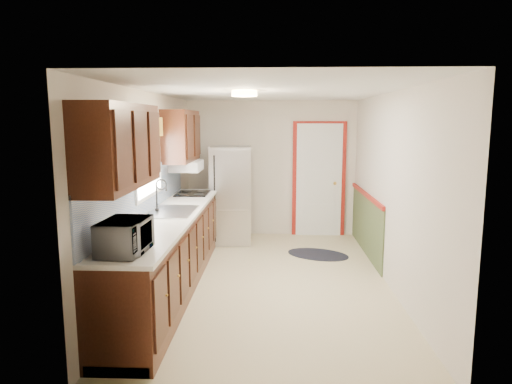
{
  "coord_description": "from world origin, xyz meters",
  "views": [
    {
      "loc": [
        0.06,
        -5.63,
        2.05
      ],
      "look_at": [
        -0.18,
        0.09,
        1.15
      ],
      "focal_mm": 32.0,
      "sensor_mm": 36.0,
      "label": 1
    }
  ],
  "objects": [
    {
      "name": "rug",
      "position": [
        0.74,
        1.2,
        0.01
      ],
      "size": [
        1.12,
        0.95,
        0.01
      ],
      "primitive_type": "ellipsoid",
      "rotation": [
        0.0,
        0.0,
        -0.41
      ],
      "color": "black",
      "rests_on": "ground"
    },
    {
      "name": "microwave",
      "position": [
        -1.2,
        -1.95,
        1.11
      ],
      "size": [
        0.31,
        0.53,
        0.35
      ],
      "primitive_type": "imported",
      "rotation": [
        0.0,
        0.0,
        1.53
      ],
      "color": "white",
      "rests_on": "kitchen_run"
    },
    {
      "name": "back_wall_trim",
      "position": [
        0.99,
        2.21,
        0.89
      ],
      "size": [
        1.12,
        2.3,
        2.08
      ],
      "color": "maroon",
      "rests_on": "ground"
    },
    {
      "name": "cooktop",
      "position": [
        -1.19,
        1.19,
        0.95
      ],
      "size": [
        0.48,
        0.57,
        0.02
      ],
      "primitive_type": "cube",
      "color": "black",
      "rests_on": "kitchen_run"
    },
    {
      "name": "room_shell",
      "position": [
        0.0,
        0.0,
        1.2
      ],
      "size": [
        3.2,
        5.2,
        2.52
      ],
      "color": "#C7B88C",
      "rests_on": "ground"
    },
    {
      "name": "refrigerator",
      "position": [
        -0.67,
        1.89,
        0.81
      ],
      "size": [
        0.71,
        0.7,
        1.63
      ],
      "rotation": [
        0.0,
        0.0,
        0.05
      ],
      "color": "#B7B7BC",
      "rests_on": "ground"
    },
    {
      "name": "kitchen_run",
      "position": [
        -1.24,
        -0.29,
        0.81
      ],
      "size": [
        0.63,
        4.0,
        2.2
      ],
      "color": "#33160B",
      "rests_on": "ground"
    },
    {
      "name": "ceiling_fixture",
      "position": [
        -0.3,
        -0.2,
        2.36
      ],
      "size": [
        0.3,
        0.3,
        0.06
      ],
      "primitive_type": "cylinder",
      "color": "#FFD88C",
      "rests_on": "room_shell"
    }
  ]
}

